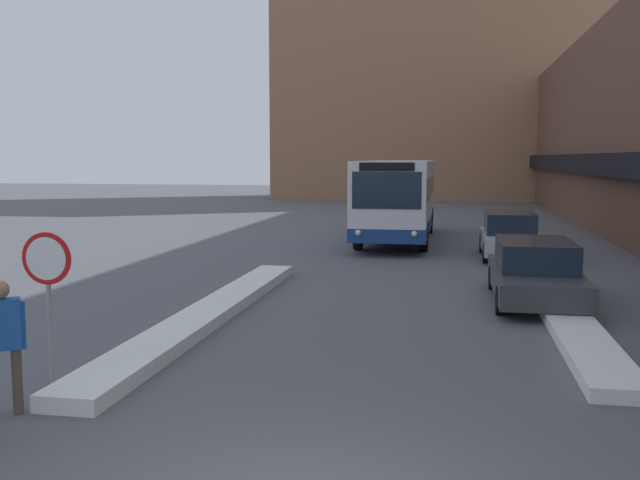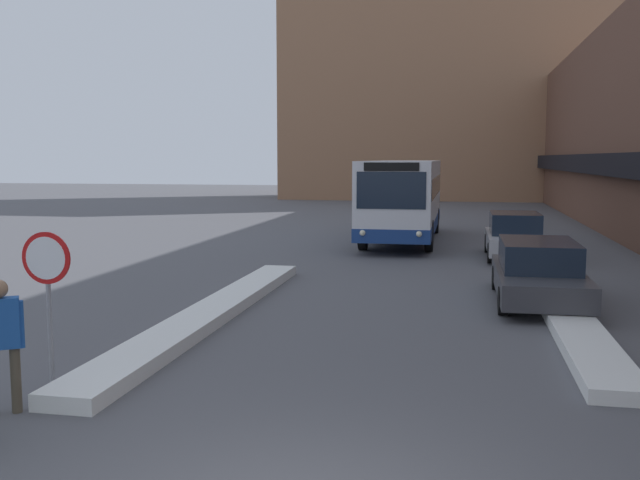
{
  "view_description": "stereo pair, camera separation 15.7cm",
  "coord_description": "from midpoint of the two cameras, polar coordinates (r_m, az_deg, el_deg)",
  "views": [
    {
      "loc": [
        1.26,
        -5.91,
        3.29
      ],
      "look_at": [
        -0.92,
        5.94,
        1.91
      ],
      "focal_mm": 40.0,
      "sensor_mm": 36.0,
      "label": 1
    },
    {
      "loc": [
        1.41,
        -5.88,
        3.29
      ],
      "look_at": [
        -0.92,
        5.94,
        1.91
      ],
      "focal_mm": 40.0,
      "sensor_mm": 36.0,
      "label": 2
    }
  ],
  "objects": [
    {
      "name": "building_backdrop_far",
      "position": [
        59.78,
        10.06,
        12.4
      ],
      "size": [
        26.0,
        8.0,
        18.98
      ],
      "color": "#996B4C",
      "rests_on": "ground_plane"
    },
    {
      "name": "snow_bank_left",
      "position": [
        15.02,
        -8.33,
        -5.71
      ],
      "size": [
        0.9,
        11.52,
        0.24
      ],
      "color": "silver",
      "rests_on": "ground_plane"
    },
    {
      "name": "snow_bank_right",
      "position": [
        15.76,
        19.28,
        -5.47
      ],
      "size": [
        0.9,
        11.0,
        0.22
      ],
      "color": "silver",
      "rests_on": "ground_plane"
    },
    {
      "name": "city_bus",
      "position": [
        28.68,
        6.84,
        3.42
      ],
      "size": [
        2.63,
        10.42,
        3.2
      ],
      "color": "silver",
      "rests_on": "ground_plane"
    },
    {
      "name": "parked_car_front",
      "position": [
        17.09,
        17.31,
        -2.45
      ],
      "size": [
        1.91,
        4.79,
        1.42
      ],
      "color": "#38383D",
      "rests_on": "ground_plane"
    },
    {
      "name": "parked_car_middle",
      "position": [
        24.42,
        15.48,
        0.34
      ],
      "size": [
        1.82,
        4.24,
        1.51
      ],
      "color": "#B7B7BC",
      "rests_on": "ground_plane"
    },
    {
      "name": "stop_sign",
      "position": [
        11.01,
        -20.62,
        -2.59
      ],
      "size": [
        0.76,
        0.08,
        2.24
      ],
      "color": "gray",
      "rests_on": "ground_plane"
    },
    {
      "name": "pedestrian",
      "position": [
        10.03,
        -23.78,
        -6.88
      ],
      "size": [
        0.51,
        0.44,
        1.76
      ],
      "rotation": [
        0.0,
        0.0,
        0.57
      ],
      "color": "brown",
      "rests_on": "ground_plane"
    }
  ]
}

